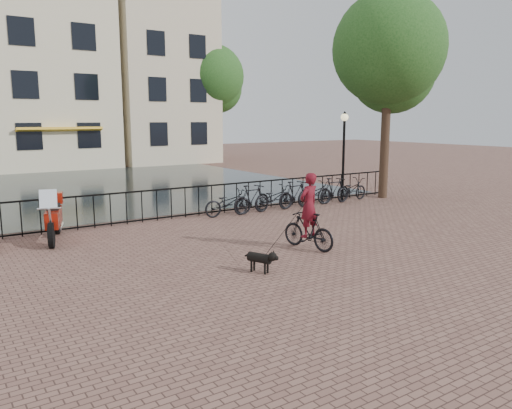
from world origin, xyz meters
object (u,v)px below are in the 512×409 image
lamp_post (344,141)px  dog (260,261)px  motorcycle (53,212)px  cyclist (309,216)px

lamp_post → dog: lamp_post is taller
lamp_post → motorcycle: lamp_post is taller
lamp_post → motorcycle: bearing=-177.0°
cyclist → motorcycle: (-5.13, 4.45, -0.08)m
dog → motorcycle: 6.20m
motorcycle → cyclist: bearing=-24.0°
lamp_post → motorcycle: 11.17m
cyclist → motorcycle: 6.80m
cyclist → dog: (-2.12, -0.94, -0.60)m
lamp_post → cyclist: 7.90m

